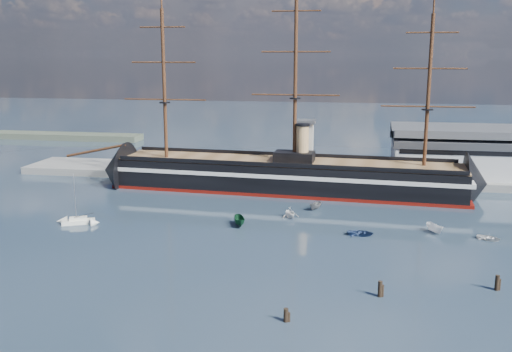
# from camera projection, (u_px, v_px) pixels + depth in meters

# --- Properties ---
(ground) EXTENTS (600.00, 600.00, 0.00)m
(ground) POSITION_uv_depth(u_px,v_px,m) (278.00, 211.00, 127.82)
(ground) COLOR #203141
(ground) RESTS_ON ground
(quay) EXTENTS (180.00, 18.00, 2.00)m
(quay) POSITION_uv_depth(u_px,v_px,m) (331.00, 179.00, 160.79)
(quay) COLOR slate
(quay) RESTS_ON ground
(warehouse) EXTENTS (63.00, 21.00, 11.60)m
(warehouse) POSITION_uv_depth(u_px,v_px,m) (510.00, 154.00, 154.81)
(warehouse) COLOR #B7BABC
(warehouse) RESTS_ON ground
(quay_tower) EXTENTS (5.00, 5.00, 15.00)m
(quay_tower) POSITION_uv_depth(u_px,v_px,m) (306.00, 146.00, 157.05)
(quay_tower) COLOR silver
(quay_tower) RESTS_ON ground
(warship) EXTENTS (113.36, 21.85, 53.94)m
(warship) POSITION_uv_depth(u_px,v_px,m) (280.00, 175.00, 146.66)
(warship) COLOR black
(warship) RESTS_ON ground
(sailboat) EXTENTS (6.86, 4.53, 10.63)m
(sailboat) POSITION_uv_depth(u_px,v_px,m) (78.00, 221.00, 118.18)
(sailboat) COLOR white
(sailboat) RESTS_ON ground
(motorboat_a) EXTENTS (6.73, 4.23, 2.53)m
(motorboat_a) POSITION_uv_depth(u_px,v_px,m) (240.00, 226.00, 116.83)
(motorboat_a) COLOR #103E22
(motorboat_a) RESTS_ON ground
(motorboat_b) EXTENTS (1.35, 3.21, 1.48)m
(motorboat_b) POSITION_uv_depth(u_px,v_px,m) (360.00, 235.00, 110.78)
(motorboat_b) COLOR navy
(motorboat_b) RESTS_ON ground
(motorboat_c) EXTENTS (5.29, 3.85, 2.00)m
(motorboat_c) POSITION_uv_depth(u_px,v_px,m) (315.00, 210.00, 129.26)
(motorboat_c) COLOR slate
(motorboat_c) RESTS_ON ground
(motorboat_d) EXTENTS (7.44, 5.94, 2.52)m
(motorboat_d) POSITION_uv_depth(u_px,v_px,m) (290.00, 218.00, 122.90)
(motorboat_d) COLOR silver
(motorboat_d) RESTS_ON ground
(motorboat_e) EXTENTS (2.17, 2.92, 1.27)m
(motorboat_e) POSITION_uv_depth(u_px,v_px,m) (488.00, 240.00, 108.05)
(motorboat_e) COLOR silver
(motorboat_e) RESTS_ON ground
(motorboat_f) EXTENTS (5.91, 4.34, 2.23)m
(motorboat_f) POSITION_uv_depth(u_px,v_px,m) (434.00, 233.00, 112.38)
(motorboat_f) COLOR white
(motorboat_f) RESTS_ON ground
(piling_near_mid) EXTENTS (0.64, 0.64, 2.57)m
(piling_near_mid) POSITION_uv_depth(u_px,v_px,m) (286.00, 322.00, 75.03)
(piling_near_mid) COLOR black
(piling_near_mid) RESTS_ON ground
(piling_near_right) EXTENTS (0.64, 0.64, 3.11)m
(piling_near_right) POSITION_uv_depth(u_px,v_px,m) (380.00, 297.00, 82.75)
(piling_near_right) COLOR black
(piling_near_right) RESTS_ON ground
(piling_far_right) EXTENTS (0.64, 0.64, 3.07)m
(piling_far_right) POSITION_uv_depth(u_px,v_px,m) (496.00, 290.00, 85.04)
(piling_far_right) COLOR black
(piling_far_right) RESTS_ON ground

